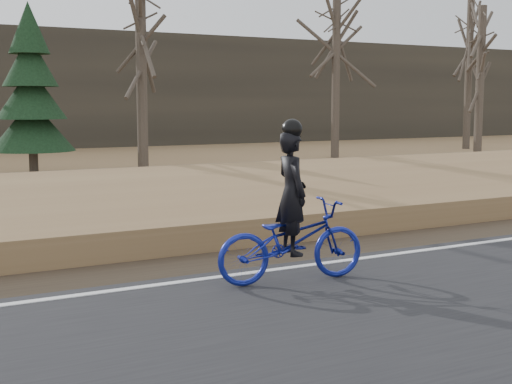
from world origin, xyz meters
TOP-DOWN VIEW (x-y plane):
  - ground at (0.00, 0.00)m, footprint 120.00×120.00m
  - edge_line at (0.00, 0.20)m, footprint 120.00×0.12m
  - shoulder at (0.00, 1.20)m, footprint 120.00×1.60m
  - embankment at (0.00, 4.20)m, footprint 120.00×5.00m
  - ballast at (0.00, 8.00)m, footprint 120.00×3.00m
  - railroad at (0.00, 8.00)m, footprint 120.00×2.40m
  - treeline_backdrop at (0.00, 30.00)m, footprint 120.00×4.00m
  - cyclist at (-4.29, -0.43)m, footprint 2.04×0.93m
  - bare_tree_near_left at (-0.75, 14.78)m, footprint 0.36×0.36m
  - bare_tree_center at (8.47, 16.77)m, footprint 0.36×0.36m
  - bare_tree_right at (14.65, 14.73)m, footprint 0.36×0.36m
  - bare_tree_far_right at (17.65, 18.39)m, footprint 0.36×0.36m
  - conifer at (-4.33, 14.84)m, footprint 2.60×2.60m

SIDE VIEW (x-z plane):
  - ground at x=0.00m, z-range 0.00..0.00m
  - shoulder at x=0.00m, z-range 0.00..0.04m
  - edge_line at x=0.00m, z-range 0.06..0.07m
  - embankment at x=0.00m, z-range 0.00..0.44m
  - ballast at x=0.00m, z-range 0.00..0.45m
  - railroad at x=0.00m, z-range 0.38..0.67m
  - cyclist at x=-4.29m, z-range -0.32..1.73m
  - conifer at x=-4.33m, z-range -0.14..5.24m
  - treeline_backdrop at x=0.00m, z-range 0.00..6.00m
  - bare_tree_right at x=14.65m, z-range 0.00..6.45m
  - bare_tree_near_left at x=-0.75m, z-range 0.00..7.10m
  - bare_tree_center at x=8.47m, z-range 0.00..8.65m
  - bare_tree_far_right at x=17.65m, z-range 0.00..8.96m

